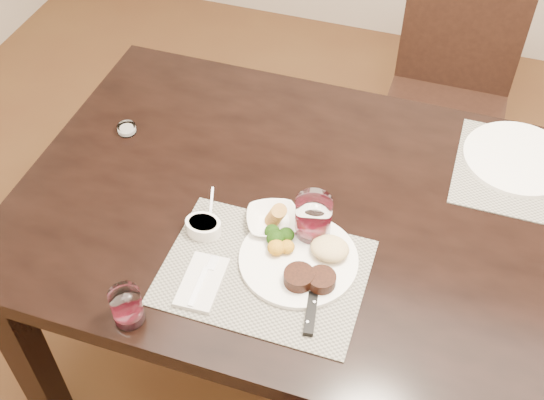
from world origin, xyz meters
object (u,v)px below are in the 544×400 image
(wine_glass_near, at_px, (313,220))
(cracker_bowl, at_px, (272,220))
(steak_knife, at_px, (315,303))
(chair_far, at_px, (449,88))
(dinner_plate, at_px, (304,259))
(far_plate, at_px, (518,158))

(wine_glass_near, bearing_deg, cracker_bowl, 180.00)
(steak_knife, distance_m, cracker_bowl, 0.25)
(chair_far, height_order, steak_knife, chair_far)
(dinner_plate, xyz_separation_m, far_plate, (0.44, 0.51, -0.01))
(chair_far, distance_m, cracker_bowl, 1.11)
(far_plate, bearing_deg, cracker_bowl, -142.30)
(steak_knife, relative_size, wine_glass_near, 2.15)
(cracker_bowl, xyz_separation_m, far_plate, (0.55, 0.42, -0.01))
(steak_knife, bearing_deg, chair_far, 72.45)
(dinner_plate, relative_size, far_plate, 0.96)
(dinner_plate, distance_m, steak_knife, 0.12)
(steak_knife, xyz_separation_m, wine_glass_near, (-0.06, 0.19, 0.05))
(steak_knife, bearing_deg, dinner_plate, 108.83)
(dinner_plate, xyz_separation_m, steak_knife, (0.06, -0.10, -0.01))
(dinner_plate, bearing_deg, far_plate, 34.43)
(chair_far, distance_m, steak_knife, 1.25)
(cracker_bowl, xyz_separation_m, wine_glass_near, (0.10, -0.00, 0.04))
(cracker_bowl, bearing_deg, wine_glass_near, -0.00)
(chair_far, xyz_separation_m, dinner_plate, (-0.22, -1.11, 0.27))
(wine_glass_near, relative_size, far_plate, 0.41)
(dinner_plate, bearing_deg, cracker_bowl, 124.92)
(chair_far, xyz_separation_m, wine_glass_near, (-0.23, -1.02, 0.30))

